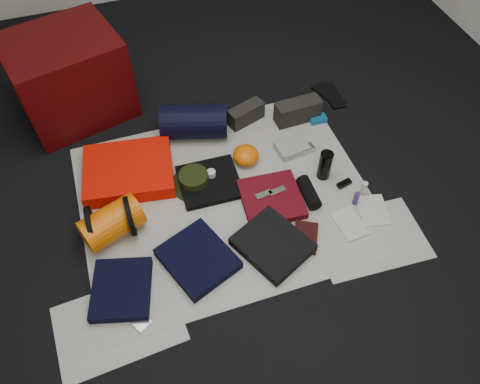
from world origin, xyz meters
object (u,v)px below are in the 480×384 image
object	(u,v)px
red_cabinet	(69,77)
paperback_book	(305,237)
stuff_sack	(112,223)
sleeping_pad	(129,171)
navy_duffel	(194,122)
compact_camera	(306,149)
water_bottle	(325,165)

from	to	relation	value
red_cabinet	paperback_book	xyz separation A→B (m)	(1.02, -1.40, -0.25)
red_cabinet	stuff_sack	size ratio (longest dim) A/B	2.04
red_cabinet	sleeping_pad	world-z (taller)	red_cabinet
sleeping_pad	stuff_sack	world-z (taller)	stuff_sack
navy_duffel	sleeping_pad	bearing A→B (deg)	-138.31
navy_duffel	compact_camera	xyz separation A→B (m)	(0.61, -0.35, -0.09)
red_cabinet	navy_duffel	distance (m)	0.82
stuff_sack	sleeping_pad	bearing A→B (deg)	68.29
stuff_sack	paperback_book	xyz separation A→B (m)	(0.95, -0.36, -0.08)
sleeping_pad	red_cabinet	bearing A→B (deg)	107.02
red_cabinet	paperback_book	bearing A→B (deg)	-68.64
sleeping_pad	stuff_sack	xyz separation A→B (m)	(-0.14, -0.36, 0.05)
stuff_sack	paperback_book	bearing A→B (deg)	-20.60
navy_duffel	compact_camera	size ratio (longest dim) A/B	4.38
sleeping_pad	navy_duffel	world-z (taller)	navy_duffel
stuff_sack	water_bottle	bearing A→B (deg)	0.45
paperback_book	stuff_sack	bearing A→B (deg)	-172.79
compact_camera	paperback_book	size ratio (longest dim) A/B	0.49
stuff_sack	compact_camera	size ratio (longest dim) A/B	3.42
water_bottle	navy_duffel	bearing A→B (deg)	137.81
red_cabinet	water_bottle	bearing A→B (deg)	-53.36
sleeping_pad	stuff_sack	bearing A→B (deg)	-111.71
compact_camera	paperback_book	bearing A→B (deg)	-125.90
sleeping_pad	water_bottle	size ratio (longest dim) A/B	2.66
stuff_sack	water_bottle	xyz separation A→B (m)	(1.22, 0.01, 0.00)
stuff_sack	compact_camera	distance (m)	1.23
compact_camera	navy_duffel	bearing A→B (deg)	137.49
stuff_sack	navy_duffel	world-z (taller)	navy_duffel
compact_camera	paperback_book	distance (m)	0.63
red_cabinet	water_bottle	xyz separation A→B (m)	(1.28, -1.03, -0.17)
red_cabinet	sleeping_pad	xyz separation A→B (m)	(0.21, -0.68, -0.22)
water_bottle	compact_camera	world-z (taller)	water_bottle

